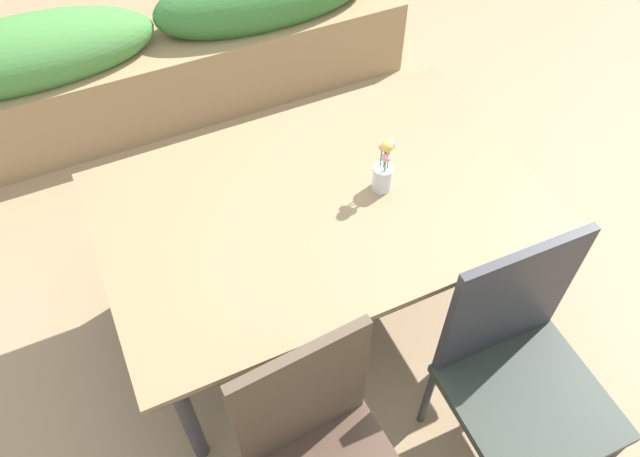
# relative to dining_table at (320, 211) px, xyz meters

# --- Properties ---
(ground_plane) EXTENTS (12.00, 12.00, 0.00)m
(ground_plane) POSITION_rel_dining_table_xyz_m (-0.04, 0.07, -0.65)
(ground_plane) COLOR #9E7F5B
(dining_table) EXTENTS (1.60, 1.03, 0.71)m
(dining_table) POSITION_rel_dining_table_xyz_m (0.00, 0.00, 0.00)
(dining_table) COLOR #8C704C
(dining_table) RESTS_ON ground
(chair_near_right) EXTENTS (0.50, 0.50, 0.99)m
(chair_near_right) POSITION_rel_dining_table_xyz_m (0.36, -0.79, -0.12)
(chair_near_right) COLOR #2C342B
(chair_near_right) RESTS_ON ground
(chair_near_left) EXTENTS (0.46, 0.46, 1.01)m
(chair_near_left) POSITION_rel_dining_table_xyz_m (-0.37, -0.80, -0.08)
(chair_near_left) COLOR #493327
(chair_near_left) RESTS_ON ground
(flower_vase) EXTENTS (0.07, 0.07, 0.24)m
(flower_vase) POSITION_rel_dining_table_xyz_m (0.23, -0.04, 0.15)
(flower_vase) COLOR silver
(flower_vase) RESTS_ON dining_table
(planter_box) EXTENTS (2.84, 0.51, 0.78)m
(planter_box) POSITION_rel_dining_table_xyz_m (-0.20, 1.64, -0.29)
(planter_box) COLOR #9E7F56
(planter_box) RESTS_ON ground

